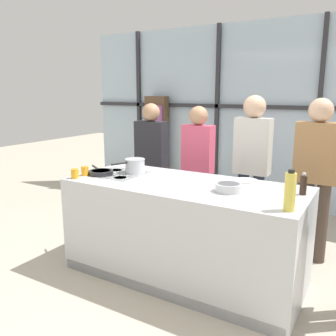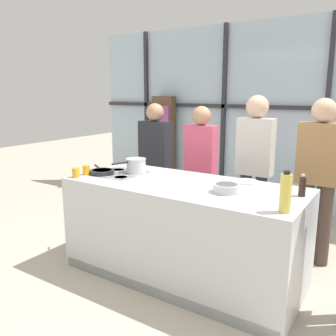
# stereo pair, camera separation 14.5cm
# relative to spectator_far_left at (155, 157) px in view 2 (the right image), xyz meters

# --- Properties ---
(ground_plane) EXTENTS (18.00, 18.00, 0.00)m
(ground_plane) POSITION_rel_spectator_far_left_xyz_m (1.00, -0.98, -0.93)
(ground_plane) COLOR #BCB29E
(back_window_wall) EXTENTS (6.40, 0.10, 2.80)m
(back_window_wall) POSITION_rel_spectator_far_left_xyz_m (1.00, 1.64, 0.48)
(back_window_wall) COLOR silver
(back_window_wall) RESTS_ON ground_plane
(bookshelf) EXTENTS (0.40, 0.19, 1.69)m
(bookshelf) POSITION_rel_spectator_far_left_xyz_m (-0.84, 1.45, -0.08)
(bookshelf) COLOR brown
(bookshelf) RESTS_ON ground_plane
(demo_island) EXTENTS (2.23, 0.95, 0.93)m
(demo_island) POSITION_rel_spectator_far_left_xyz_m (1.00, -0.98, -0.46)
(demo_island) COLOR silver
(demo_island) RESTS_ON ground_plane
(spectator_far_left) EXTENTS (0.42, 0.23, 1.62)m
(spectator_far_left) POSITION_rel_spectator_far_left_xyz_m (0.00, 0.00, 0.00)
(spectator_far_left) COLOR #47382D
(spectator_far_left) RESTS_ON ground_plane
(spectator_center_left) EXTENTS (0.38, 0.22, 1.60)m
(spectator_center_left) POSITION_rel_spectator_far_left_xyz_m (0.67, -0.00, 0.00)
(spectator_center_left) COLOR #232838
(spectator_center_left) RESTS_ON ground_plane
(spectator_center_right) EXTENTS (0.39, 0.24, 1.73)m
(spectator_center_right) POSITION_rel_spectator_far_left_xyz_m (1.34, 0.00, 0.08)
(spectator_center_right) COLOR #232838
(spectator_center_right) RESTS_ON ground_plane
(spectator_far_right) EXTENTS (0.43, 0.24, 1.71)m
(spectator_far_right) POSITION_rel_spectator_far_left_xyz_m (2.00, 0.00, 0.05)
(spectator_far_right) COLOR #47382D
(spectator_far_right) RESTS_ON ground_plane
(frying_pan) EXTENTS (0.40, 0.31, 0.04)m
(frying_pan) POSITION_rel_spectator_far_left_xyz_m (0.10, -1.10, 0.03)
(frying_pan) COLOR #232326
(frying_pan) RESTS_ON demo_island
(saucepan) EXTENTS (0.21, 0.38, 0.15)m
(saucepan) POSITION_rel_spectator_far_left_xyz_m (0.35, -0.86, 0.08)
(saucepan) COLOR silver
(saucepan) RESTS_ON demo_island
(white_plate) EXTENTS (0.23, 0.23, 0.01)m
(white_plate) POSITION_rel_spectator_far_left_xyz_m (1.48, -0.63, 0.01)
(white_plate) COLOR white
(white_plate) RESTS_ON demo_island
(mixing_bowl) EXTENTS (0.23, 0.23, 0.07)m
(mixing_bowl) POSITION_rel_spectator_far_left_xyz_m (1.46, -1.05, 0.05)
(mixing_bowl) COLOR silver
(mixing_bowl) RESTS_ON demo_island
(oil_bottle) EXTENTS (0.08, 0.08, 0.30)m
(oil_bottle) POSITION_rel_spectator_far_left_xyz_m (2.02, -1.30, 0.15)
(oil_bottle) COLOR #E0CC4C
(oil_bottle) RESTS_ON demo_island
(pepper_grinder) EXTENTS (0.06, 0.06, 0.19)m
(pepper_grinder) POSITION_rel_spectator_far_left_xyz_m (2.03, -0.82, 0.09)
(pepper_grinder) COLOR #332319
(pepper_grinder) RESTS_ON demo_island
(juice_glass_near) EXTENTS (0.07, 0.07, 0.09)m
(juice_glass_near) POSITION_rel_spectator_far_left_xyz_m (-0.01, -1.36, 0.05)
(juice_glass_near) COLOR orange
(juice_glass_near) RESTS_ON demo_island
(juice_glass_far) EXTENTS (0.07, 0.07, 0.09)m
(juice_glass_far) POSITION_rel_spectator_far_left_xyz_m (-0.01, -1.22, 0.05)
(juice_glass_far) COLOR orange
(juice_glass_far) RESTS_ON demo_island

